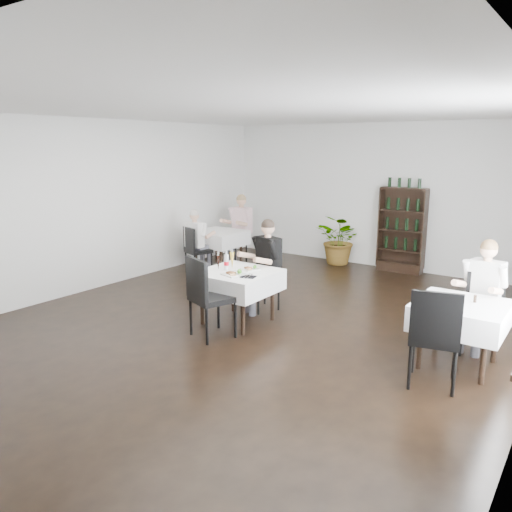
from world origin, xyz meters
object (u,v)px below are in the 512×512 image
at_px(potted_tree, 340,240).
at_px(diner_main, 264,259).
at_px(wine_shelf, 402,231).
at_px(main_table, 237,281).

height_order(potted_tree, diner_main, diner_main).
relative_size(wine_shelf, potted_tree, 1.62).
xyz_separation_m(main_table, potted_tree, (-0.39, 4.20, -0.08)).
distance_m(main_table, potted_tree, 4.22).
xyz_separation_m(wine_shelf, potted_tree, (-1.29, -0.11, -0.31)).
bearing_deg(potted_tree, wine_shelf, 5.07).
bearing_deg(main_table, wine_shelf, 78.22).
bearing_deg(wine_shelf, potted_tree, -174.93).
relative_size(wine_shelf, main_table, 1.70).
distance_m(wine_shelf, diner_main, 3.77).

